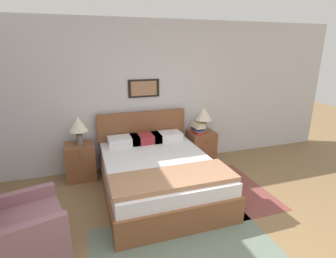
{
  "coord_description": "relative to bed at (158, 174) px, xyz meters",
  "views": [
    {
      "loc": [
        -1.18,
        -1.52,
        2.11
      ],
      "look_at": [
        -0.13,
        1.66,
        1.08
      ],
      "focal_mm": 28.0,
      "sensor_mm": 36.0,
      "label": 1
    }
  ],
  "objects": [
    {
      "name": "wall_back",
      "position": [
        0.2,
        1.11,
        1.0
      ],
      "size": [
        7.67,
        0.09,
        2.6
      ],
      "color": "silver",
      "rests_on": "ground_plane"
    },
    {
      "name": "area_rug_main",
      "position": [
        -0.07,
        -1.35,
        -0.3
      ],
      "size": [
        2.02,
        1.48,
        0.01
      ],
      "color": "slate",
      "rests_on": "ground_plane"
    },
    {
      "name": "area_rug_bedside",
      "position": [
        1.13,
        -0.29,
        -0.3
      ],
      "size": [
        0.92,
        1.53,
        0.01
      ],
      "color": "brown",
      "rests_on": "ground_plane"
    },
    {
      "name": "bed",
      "position": [
        0.0,
        0.0,
        0.0
      ],
      "size": [
        1.6,
        2.11,
        1.04
      ],
      "color": "brown",
      "rests_on": "ground_plane"
    },
    {
      "name": "armchair",
      "position": [
        -1.69,
        -0.82,
        0.0
      ],
      "size": [
        0.87,
        0.93,
        0.88
      ],
      "rotation": [
        0.0,
        0.0,
        -1.32
      ],
      "color": "#8E606B",
      "rests_on": "ground_plane"
    },
    {
      "name": "nightstand_near_window",
      "position": [
        -1.11,
        0.82,
        0.01
      ],
      "size": [
        0.47,
        0.44,
        0.61
      ],
      "color": "brown",
      "rests_on": "ground_plane"
    },
    {
      "name": "nightstand_by_door",
      "position": [
        1.11,
        0.82,
        0.01
      ],
      "size": [
        0.47,
        0.44,
        0.61
      ],
      "color": "brown",
      "rests_on": "ground_plane"
    },
    {
      "name": "table_lamp_near_window",
      "position": [
        -1.09,
        0.81,
        0.64
      ],
      "size": [
        0.31,
        0.31,
        0.47
      ],
      "color": "slate",
      "rests_on": "nightstand_near_window"
    },
    {
      "name": "table_lamp_by_door",
      "position": [
        1.13,
        0.81,
        0.64
      ],
      "size": [
        0.31,
        0.31,
        0.47
      ],
      "color": "slate",
      "rests_on": "nightstand_by_door"
    },
    {
      "name": "book_thick_bottom",
      "position": [
        1.0,
        0.78,
        0.33
      ],
      "size": [
        0.2,
        0.28,
        0.04
      ],
      "rotation": [
        0.0,
        0.0,
        0.15
      ],
      "color": "#B7332D",
      "rests_on": "nightstand_by_door"
    },
    {
      "name": "book_hardcover_middle",
      "position": [
        1.0,
        0.78,
        0.37
      ],
      "size": [
        0.17,
        0.25,
        0.03
      ],
      "rotation": [
        0.0,
        0.0,
        0.05
      ],
      "color": "#335693",
      "rests_on": "book_thick_bottom"
    },
    {
      "name": "book_novel_upper",
      "position": [
        1.0,
        0.78,
        0.4
      ],
      "size": [
        0.23,
        0.22,
        0.03
      ],
      "rotation": [
        0.0,
        0.0,
        -0.1
      ],
      "color": "#232328",
      "rests_on": "book_hardcover_middle"
    },
    {
      "name": "book_slim_near_top",
      "position": [
        1.0,
        0.78,
        0.43
      ],
      "size": [
        0.19,
        0.29,
        0.04
      ],
      "rotation": [
        0.0,
        0.0,
        0.06
      ],
      "color": "silver",
      "rests_on": "book_novel_upper"
    },
    {
      "name": "book_paperback_top",
      "position": [
        1.0,
        0.78,
        0.48
      ],
      "size": [
        0.2,
        0.3,
        0.04
      ],
      "rotation": [
        0.0,
        0.0,
        0.18
      ],
      "color": "beige",
      "rests_on": "book_slim_near_top"
    }
  ]
}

